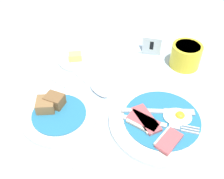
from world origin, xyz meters
name	(u,v)px	position (x,y,z in m)	size (l,w,h in m)	color
ground_plane	(128,125)	(0.00, 0.00, 0.00)	(3.00, 3.00, 0.00)	#A3BCD1
breakfast_plate	(161,120)	(0.08, 0.01, 0.01)	(0.27, 0.27, 0.03)	silver
bread_plate	(58,113)	(-0.18, 0.02, 0.01)	(0.19, 0.19, 0.05)	silver
sugar_cup	(186,55)	(0.17, 0.25, 0.04)	(0.09, 0.09, 0.07)	yellow
butter_dish	(76,60)	(-0.17, 0.25, 0.01)	(0.11, 0.11, 0.03)	silver
number_card	(152,44)	(0.07, 0.31, 0.04)	(0.07, 0.05, 0.07)	white
teaspoon_by_saucer	(67,87)	(-0.18, 0.13, 0.01)	(0.17, 0.13, 0.01)	silver
teaspoon_near_cup	(93,86)	(-0.10, 0.14, 0.01)	(0.15, 0.15, 0.01)	silver
fork_on_cloth	(66,176)	(-0.13, -0.15, 0.00)	(0.10, 0.17, 0.01)	silver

